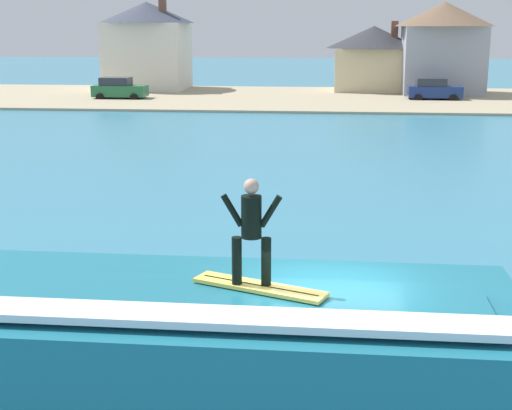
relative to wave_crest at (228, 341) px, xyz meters
name	(u,v)px	position (x,y,z in m)	size (l,w,h in m)	color
ground_plane	(328,381)	(1.66, 0.50, -0.88)	(260.00, 260.00, 0.00)	teal
wave_crest	(228,341)	(0.00, 0.00, 0.00)	(9.54, 3.99, 1.87)	#1D6D82
surfboard	(259,287)	(0.54, -0.16, 1.02)	(2.22, 1.24, 0.06)	#EAD159
surfer	(251,227)	(0.41, -0.14, 2.00)	(0.96, 0.32, 1.71)	black
shoreline_bank	(333,98)	(1.66, 50.14, -0.79)	(120.00, 20.79, 0.18)	tan
car_near_shore	(119,89)	(-15.68, 47.61, 0.07)	(4.31, 2.24, 1.86)	#23663D
car_far_shore	(434,89)	(9.69, 49.42, 0.07)	(4.23, 2.19, 1.86)	navy
house_with_chimney	(147,43)	(-15.47, 56.63, 3.50)	(8.70, 8.70, 8.52)	silver
house_gabled_white	(443,43)	(10.92, 54.44, 3.59)	(8.37, 8.37, 7.90)	#9EA3AD
house_small_cottage	(373,55)	(5.21, 57.46, 2.43)	(8.58, 8.58, 6.33)	beige
tree_tall_bare	(445,45)	(11.33, 56.40, 3.37)	(2.70, 2.70, 5.71)	brown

